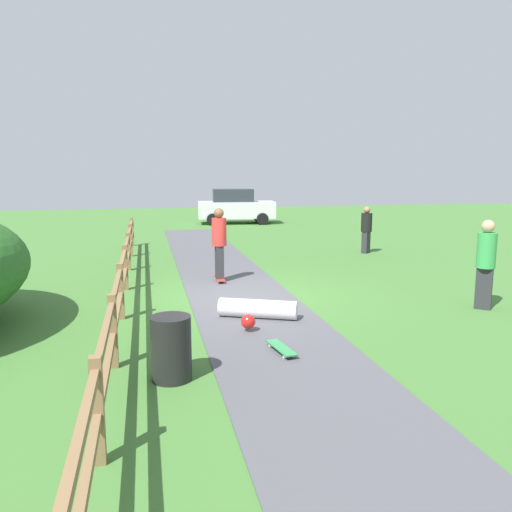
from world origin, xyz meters
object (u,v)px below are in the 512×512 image
object	(u,v)px
skater_fallen	(257,310)
skateboard_loose	(281,348)
bystander_green	(486,260)
skater_riding	(219,241)
parked_car_white	(235,206)
trash_bin	(171,348)
bystander_black	(366,228)

from	to	relation	value
skater_fallen	skateboard_loose	bearing A→B (deg)	-90.82
skater_fallen	bystander_green	xyz separation A→B (m)	(4.79, -0.21, 0.84)
skater_riding	parked_car_white	world-z (taller)	skater_riding
trash_bin	skater_fallen	bearing A→B (deg)	55.52
skater_fallen	parked_car_white	size ratio (longest dim) A/B	0.36
skater_riding	skateboard_loose	distance (m)	5.61
bystander_green	skater_fallen	bearing A→B (deg)	177.48
skater_riding	bystander_green	size ratio (longest dim) A/B	1.02
bystander_green	bystander_black	distance (m)	7.54
skater_riding	skater_fallen	distance (m)	3.73
trash_bin	parked_car_white	world-z (taller)	parked_car_white
parked_car_white	bystander_green	bearing A→B (deg)	-84.09
skateboard_loose	trash_bin	bearing A→B (deg)	-158.75
trash_bin	skater_riding	world-z (taller)	skater_riding
bystander_green	bystander_black	bearing A→B (deg)	84.42
bystander_black	parked_car_white	size ratio (longest dim) A/B	0.38
skater_riding	bystander_green	bearing A→B (deg)	-37.36
bystander_black	bystander_green	bearing A→B (deg)	-95.58
bystander_black	parked_car_white	world-z (taller)	parked_car_white
parked_car_white	skateboard_loose	bearing A→B (deg)	-97.94
skateboard_loose	parked_car_white	size ratio (longest dim) A/B	0.19
bystander_black	parked_car_white	bearing A→B (deg)	103.29
trash_bin	skateboard_loose	distance (m)	1.91
trash_bin	skateboard_loose	xyz separation A→B (m)	(1.75, 0.68, -0.36)
bystander_black	skater_fallen	bearing A→B (deg)	-127.15
parked_car_white	skater_fallen	bearing A→B (deg)	-98.66
skater_fallen	bystander_black	size ratio (longest dim) A/B	0.94
skater_fallen	bystander_green	distance (m)	4.87
bystander_black	parked_car_white	distance (m)	11.68
skater_fallen	bystander_black	bearing A→B (deg)	52.85
trash_bin	skater_riding	xyz separation A→B (m)	(1.56, 6.20, 0.64)
bystander_green	trash_bin	bearing A→B (deg)	-160.13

